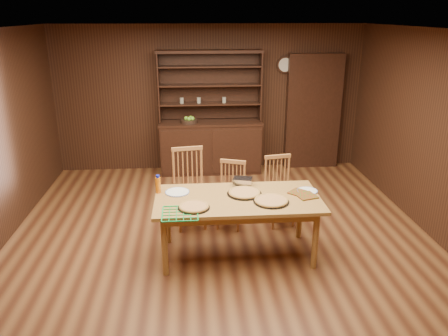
{
  "coord_description": "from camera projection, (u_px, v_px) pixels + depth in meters",
  "views": [
    {
      "loc": [
        -0.36,
        -4.86,
        2.78
      ],
      "look_at": [
        0.06,
        0.4,
        0.9
      ],
      "focal_mm": 35.0,
      "sensor_mm": 36.0,
      "label": 1
    }
  ],
  "objects": [
    {
      "name": "floor",
      "position": [
        222.0,
        245.0,
        5.52
      ],
      "size": [
        6.0,
        6.0,
        0.0
      ],
      "primitive_type": "plane",
      "color": "brown",
      "rests_on": "ground"
    },
    {
      "name": "room_shell",
      "position": [
        222.0,
        124.0,
        4.99
      ],
      "size": [
        6.0,
        6.0,
        6.0
      ],
      "color": "white",
      "rests_on": "floor"
    },
    {
      "name": "china_hutch",
      "position": [
        211.0,
        140.0,
        7.91
      ],
      "size": [
        1.84,
        0.52,
        2.17
      ],
      "color": "#321810",
      "rests_on": "floor"
    },
    {
      "name": "doorway",
      "position": [
        313.0,
        112.0,
        8.03
      ],
      "size": [
        1.0,
        0.18,
        2.1
      ],
      "primitive_type": "cube",
      "color": "#321810",
      "rests_on": "floor"
    },
    {
      "name": "wall_clock",
      "position": [
        285.0,
        65.0,
        7.76
      ],
      "size": [
        0.3,
        0.05,
        0.3
      ],
      "color": "#321810",
      "rests_on": "room_shell"
    },
    {
      "name": "dining_table",
      "position": [
        238.0,
        204.0,
        5.1
      ],
      "size": [
        1.92,
        0.96,
        0.75
      ],
      "color": "#A27738",
      "rests_on": "floor"
    },
    {
      "name": "chair_left",
      "position": [
        189.0,
        185.0,
        5.92
      ],
      "size": [
        0.5,
        0.48,
        1.08
      ],
      "rotation": [
        0.0,
        0.0,
        0.15
      ],
      "color": "#B0773C",
      "rests_on": "floor"
    },
    {
      "name": "chair_center",
      "position": [
        231.0,
        192.0,
        5.92
      ],
      "size": [
        0.47,
        0.46,
        0.91
      ],
      "rotation": [
        0.0,
        0.0,
        -0.34
      ],
      "color": "#B0773C",
      "rests_on": "floor"
    },
    {
      "name": "chair_right",
      "position": [
        279.0,
        188.0,
        5.99
      ],
      "size": [
        0.45,
        0.43,
        0.96
      ],
      "rotation": [
        0.0,
        0.0,
        0.17
      ],
      "color": "#B0773C",
      "rests_on": "floor"
    },
    {
      "name": "pizza_left",
      "position": [
        194.0,
        207.0,
        4.79
      ],
      "size": [
        0.35,
        0.35,
        0.04
      ],
      "color": "black",
      "rests_on": "dining_table"
    },
    {
      "name": "pizza_right",
      "position": [
        271.0,
        201.0,
        4.95
      ],
      "size": [
        0.41,
        0.41,
        0.04
      ],
      "color": "black",
      "rests_on": "dining_table"
    },
    {
      "name": "pizza_center",
      "position": [
        244.0,
        193.0,
        5.16
      ],
      "size": [
        0.41,
        0.41,
        0.04
      ],
      "color": "black",
      "rests_on": "dining_table"
    },
    {
      "name": "cooling_rack",
      "position": [
        180.0,
        213.0,
        4.66
      ],
      "size": [
        0.43,
        0.43,
        0.02
      ],
      "primitive_type": null,
      "rotation": [
        0.0,
        0.0,
        -0.15
      ],
      "color": "#0CA743",
      "rests_on": "dining_table"
    },
    {
      "name": "plate_left",
      "position": [
        177.0,
        192.0,
        5.2
      ],
      "size": [
        0.29,
        0.29,
        0.02
      ],
      "color": "white",
      "rests_on": "dining_table"
    },
    {
      "name": "plate_right",
      "position": [
        307.0,
        191.0,
        5.24
      ],
      "size": [
        0.25,
        0.25,
        0.02
      ],
      "color": "white",
      "rests_on": "dining_table"
    },
    {
      "name": "foil_dish",
      "position": [
        243.0,
        182.0,
        5.42
      ],
      "size": [
        0.27,
        0.22,
        0.09
      ],
      "primitive_type": "cube",
      "rotation": [
        0.0,
        0.0,
        -0.25
      ],
      "color": "silver",
      "rests_on": "dining_table"
    },
    {
      "name": "juice_bottle",
      "position": [
        158.0,
        184.0,
        5.18
      ],
      "size": [
        0.06,
        0.06,
        0.22
      ],
      "color": "orange",
      "rests_on": "dining_table"
    },
    {
      "name": "pot_holder_a",
      "position": [
        306.0,
        196.0,
        5.1
      ],
      "size": [
        0.27,
        0.27,
        0.02
      ],
      "primitive_type": "cube",
      "rotation": [
        0.0,
        0.0,
        0.28
      ],
      "color": "#A61313",
      "rests_on": "dining_table"
    },
    {
      "name": "pot_holder_b",
      "position": [
        299.0,
        193.0,
        5.19
      ],
      "size": [
        0.29,
        0.29,
        0.02
      ],
      "primitive_type": "cube",
      "rotation": [
        0.0,
        0.0,
        -0.78
      ],
      "color": "#A61313",
      "rests_on": "dining_table"
    },
    {
      "name": "fruit_bowl",
      "position": [
        189.0,
        120.0,
        7.69
      ],
      "size": [
        0.3,
        0.3,
        0.12
      ],
      "color": "black",
      "rests_on": "china_hutch"
    }
  ]
}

